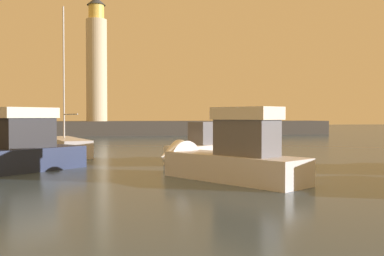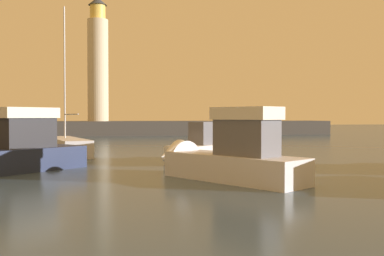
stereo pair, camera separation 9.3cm
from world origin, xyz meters
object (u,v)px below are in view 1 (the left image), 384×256
lighthouse (97,63)px  motorboat_4 (221,157)px  motorboat_2 (194,150)px  sailboat_moored (66,146)px

lighthouse → motorboat_4: 50.77m
motorboat_2 → sailboat_moored: size_ratio=0.54×
sailboat_moored → motorboat_2: bearing=-43.8°
lighthouse → motorboat_2: lighthouse is taller
motorboat_4 → sailboat_moored: (-8.03, 14.88, -0.36)m
motorboat_4 → sailboat_moored: size_ratio=0.73×
motorboat_2 → motorboat_4: bearing=-91.6°
lighthouse → motorboat_2: bearing=-81.5°
motorboat_2 → motorboat_4: (-0.20, -6.99, 0.22)m
lighthouse → motorboat_2: 44.08m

